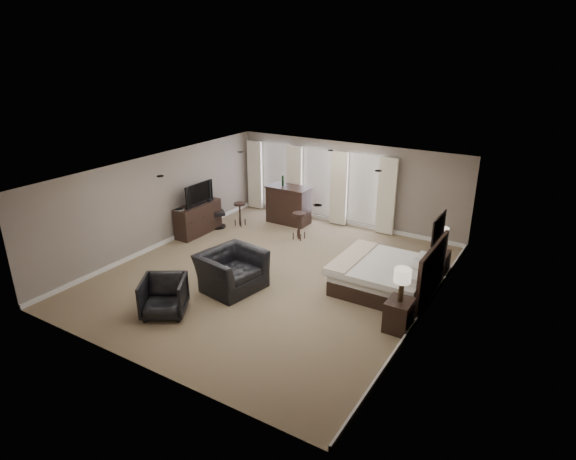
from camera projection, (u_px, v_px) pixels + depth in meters
The scene contains 16 objects.
room at pixel (272, 226), 11.45m from camera, with size 7.60×8.60×2.64m.
window_bay at pixel (317, 184), 15.24m from camera, with size 5.25×0.20×2.30m.
bed at pixel (384, 262), 11.00m from camera, with size 2.14×2.04×1.36m, color silver.
nightstand_near at pixel (399, 315), 9.54m from camera, with size 0.48×0.59×0.64m, color black.
nightstand_far at pixel (438, 263), 11.86m from camera, with size 0.45×0.55×0.60m, color black.
lamp_near at pixel (402, 285), 9.30m from camera, with size 0.33×0.33×0.69m, color beige.
lamp_far at pixel (441, 240), 11.63m from camera, with size 0.31×0.31×0.64m, color beige.
wall_art at pixel (438, 228), 10.07m from camera, with size 0.04×0.96×0.56m, color slate.
dresser at pixel (198, 219), 14.39m from camera, with size 0.51×1.59×0.92m, color black.
tv at pixel (197, 202), 14.20m from camera, with size 1.14×0.65×0.15m, color black.
armchair_near at pixel (231, 264), 11.07m from camera, with size 1.38×0.90×1.21m, color black.
armchair_far at pixel (164, 295), 10.03m from camera, with size 0.89×0.83×0.91m, color black.
bar_counter at pixel (289, 205), 15.21m from camera, with size 1.37×0.71×1.20m, color black.
bar_stool_left at pixel (240, 214), 15.04m from camera, with size 0.35×0.35×0.74m, color black.
bar_stool_right at pixel (299, 226), 13.97m from camera, with size 0.39×0.39×0.81m, color black.
desk_chair at pixel (217, 212), 14.84m from camera, with size 0.50×0.50×0.99m, color black.
Camera 1 is at (5.91, -8.95, 5.34)m, focal length 30.00 mm.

